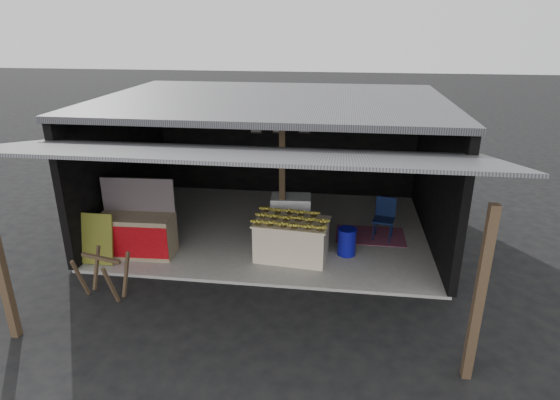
# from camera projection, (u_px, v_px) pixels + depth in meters

# --- Properties ---
(ground) EXTENTS (80.00, 80.00, 0.00)m
(ground) POSITION_uv_depth(u_px,v_px,m) (252.00, 286.00, 8.50)
(ground) COLOR black
(ground) RESTS_ON ground
(concrete_slab) EXTENTS (7.00, 5.00, 0.06)m
(concrete_slab) POSITION_uv_depth(u_px,v_px,m) (273.00, 228.00, 10.81)
(concrete_slab) COLOR gray
(concrete_slab) RESTS_ON ground
(shophouse) EXTENTS (7.40, 7.29, 3.02)m
(shophouse) POSITION_uv_depth(u_px,v_px,m) (274.00, 137.00, 10.36)
(shophouse) COLOR black
(shophouse) RESTS_ON ground
(banana_table) EXTENTS (1.52, 1.02, 0.79)m
(banana_table) POSITION_uv_depth(u_px,v_px,m) (292.00, 239.00, 9.26)
(banana_table) COLOR silver
(banana_table) RESTS_ON concrete_slab
(banana_pile) EXTENTS (1.40, 0.92, 0.16)m
(banana_pile) POSITION_uv_depth(u_px,v_px,m) (292.00, 217.00, 9.10)
(banana_pile) COLOR gold
(banana_pile) RESTS_ON banana_table
(white_crate) EXTENTS (0.88, 0.64, 0.94)m
(white_crate) POSITION_uv_depth(u_px,v_px,m) (291.00, 217.00, 10.18)
(white_crate) COLOR white
(white_crate) RESTS_ON concrete_slab
(neighbor_stall) EXTENTS (1.52, 0.73, 1.54)m
(neighbor_stall) POSITION_uv_depth(u_px,v_px,m) (137.00, 233.00, 9.39)
(neighbor_stall) COLOR #998466
(neighbor_stall) RESTS_ON concrete_slab
(green_signboard) EXTENTS (0.67, 0.27, 0.99)m
(green_signboard) POSITION_uv_depth(u_px,v_px,m) (96.00, 239.00, 9.04)
(green_signboard) COLOR black
(green_signboard) RESTS_ON concrete_slab
(sawhorse) EXTENTS (0.83, 0.82, 0.78)m
(sawhorse) POSITION_uv_depth(u_px,v_px,m) (103.00, 272.00, 8.00)
(sawhorse) COLOR #473523
(sawhorse) RESTS_ON ground
(water_barrel) EXTENTS (0.36, 0.36, 0.54)m
(water_barrel) POSITION_uv_depth(u_px,v_px,m) (347.00, 242.00, 9.44)
(water_barrel) COLOR #0D0E8F
(water_barrel) RESTS_ON concrete_slab
(plastic_chair) EXTENTS (0.51, 0.51, 0.91)m
(plastic_chair) POSITION_uv_depth(u_px,v_px,m) (385.00, 215.00, 10.10)
(plastic_chair) COLOR #091334
(plastic_chair) RESTS_ON concrete_slab
(magenta_rug) EXTENTS (1.51, 1.01, 0.01)m
(magenta_rug) POSITION_uv_depth(u_px,v_px,m) (370.00, 235.00, 10.37)
(magenta_rug) COLOR maroon
(magenta_rug) RESTS_ON concrete_slab
(picture_frames) EXTENTS (1.62, 0.04, 0.46)m
(picture_frames) POSITION_uv_depth(u_px,v_px,m) (280.00, 126.00, 12.37)
(picture_frames) COLOR black
(picture_frames) RESTS_ON shophouse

